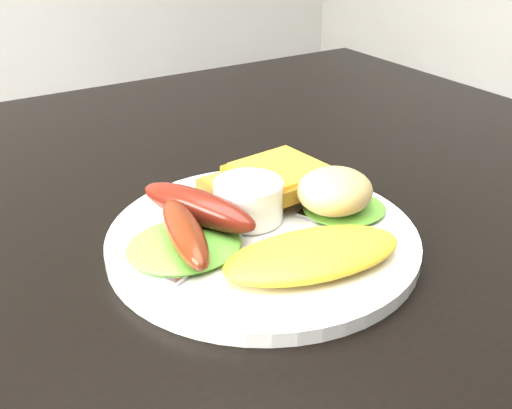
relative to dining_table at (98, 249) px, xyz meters
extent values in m
cube|color=black|center=(0.00, 0.00, 0.00)|extent=(1.20, 0.80, 0.04)
imported|color=navy|center=(0.06, 0.56, -0.02)|extent=(0.57, 0.44, 1.42)
cylinder|color=white|center=(0.11, -0.10, 0.03)|extent=(0.25, 0.25, 0.01)
ellipsoid|color=green|center=(0.04, -0.09, 0.04)|extent=(0.09, 0.08, 0.01)
ellipsoid|color=olive|center=(0.18, -0.10, 0.04)|extent=(0.08, 0.08, 0.01)
ellipsoid|color=#F5AB15|center=(0.11, -0.16, 0.04)|extent=(0.15, 0.09, 0.02)
ellipsoid|color=#6C2C09|center=(0.04, -0.10, 0.05)|extent=(0.04, 0.10, 0.02)
ellipsoid|color=maroon|center=(0.06, -0.07, 0.05)|extent=(0.07, 0.11, 0.03)
cylinder|color=white|center=(0.11, -0.07, 0.05)|extent=(0.06, 0.06, 0.03)
cube|color=brown|center=(0.13, -0.04, 0.04)|extent=(0.08, 0.08, 0.01)
cube|color=olive|center=(0.15, -0.05, 0.05)|extent=(0.08, 0.08, 0.01)
ellipsoid|color=beige|center=(0.17, -0.11, 0.06)|extent=(0.08, 0.08, 0.03)
cube|color=#ADAFB7|center=(0.08, -0.09, 0.03)|extent=(0.13, 0.07, 0.00)
camera|label=1|loc=(-0.12, -0.44, 0.27)|focal=42.00mm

